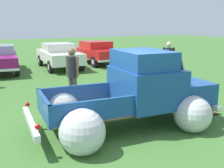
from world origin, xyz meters
name	(u,v)px	position (x,y,z in m)	size (l,w,h in m)	color
ground_plane	(122,127)	(0.00, 0.00, 0.00)	(80.00, 80.00, 0.00)	#3D6B2D
vintage_pickup_truck	(136,96)	(0.39, -0.05, 0.76)	(4.80, 3.18, 1.96)	black
show_car_2	(59,55)	(1.78, 9.61, 0.78)	(2.26, 4.46, 1.43)	black
show_car_3	(97,51)	(4.48, 10.10, 0.78)	(1.96, 4.19, 1.43)	black
spectator_0	(72,72)	(-0.28, 2.57, 1.04)	(0.45, 0.52, 1.80)	#4C4742
spectator_2	(168,59)	(4.72, 3.61, 1.02)	(0.48, 0.48, 1.77)	gray
lane_cone_0	(210,104)	(2.70, -0.45, 0.31)	(0.36, 0.36, 0.63)	black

